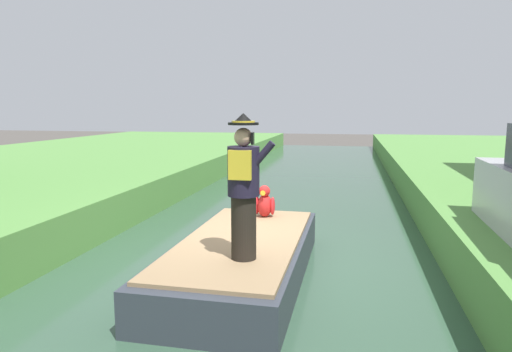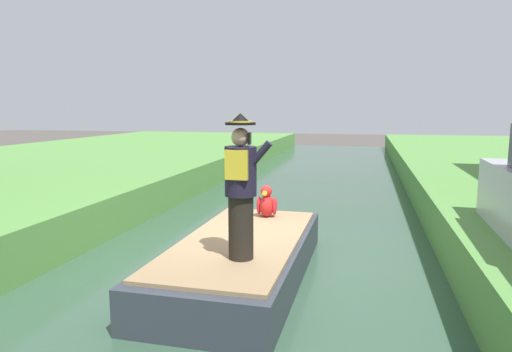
# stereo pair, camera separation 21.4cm
# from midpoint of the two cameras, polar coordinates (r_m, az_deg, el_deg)

# --- Properties ---
(ground_plane) EXTENTS (80.00, 80.00, 0.00)m
(ground_plane) POSITION_cam_midpoint_polar(r_m,az_deg,el_deg) (7.61, 0.33, -11.61)
(ground_plane) COLOR #4C4742
(canal_water) EXTENTS (5.97, 48.00, 0.10)m
(canal_water) POSITION_cam_midpoint_polar(r_m,az_deg,el_deg) (7.60, 0.33, -11.26)
(canal_water) COLOR #33513D
(canal_water) RESTS_ON ground
(boat) EXTENTS (1.84, 4.22, 0.61)m
(boat) POSITION_cam_midpoint_polar(r_m,az_deg,el_deg) (6.89, -0.92, -10.28)
(boat) COLOR #333842
(boat) RESTS_ON canal_water
(person_pirate) EXTENTS (0.61, 0.42, 1.85)m
(person_pirate) POSITION_cam_midpoint_polar(r_m,az_deg,el_deg) (5.70, -0.83, -1.44)
(person_pirate) COLOR black
(person_pirate) RESTS_ON boat
(parrot_plush) EXTENTS (0.36, 0.35, 0.57)m
(parrot_plush) POSITION_cam_midpoint_polar(r_m,az_deg,el_deg) (8.05, 2.12, -3.44)
(parrot_plush) COLOR red
(parrot_plush) RESTS_ON boat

